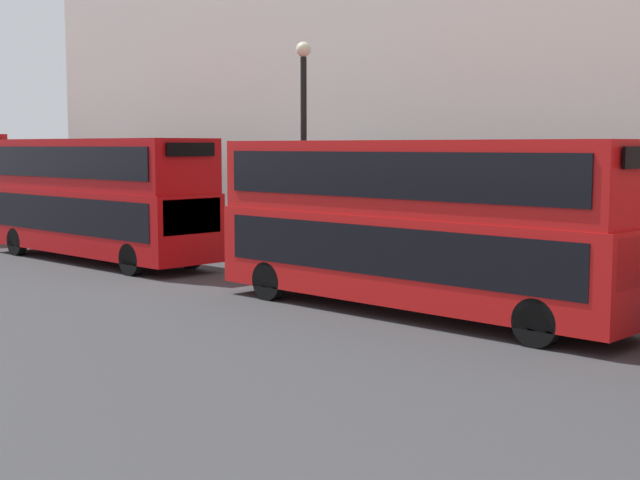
{
  "coord_description": "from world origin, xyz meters",
  "views": [
    {
      "loc": [
        -14.95,
        3.1,
        3.98
      ],
      "look_at": [
        0.48,
        18.06,
        1.7
      ],
      "focal_mm": 50.0,
      "sensor_mm": 36.0,
      "label": 1
    }
  ],
  "objects": [
    {
      "name": "bus_second_in_queue",
      "position": [
        1.6,
        15.98,
        2.27
      ],
      "size": [
        2.59,
        11.01,
        4.1
      ],
      "color": "red",
      "rests_on": "ground"
    },
    {
      "name": "bus_third_in_queue",
      "position": [
        1.6,
        29.77,
        2.33
      ],
      "size": [
        2.59,
        10.52,
        4.21
      ],
      "color": "#B20C0F",
      "rests_on": "ground"
    },
    {
      "name": "street_lamp",
      "position": [
        3.39,
        21.55,
        4.26
      ],
      "size": [
        0.44,
        0.44,
        6.95
      ],
      "color": "black",
      "rests_on": "ground"
    }
  ]
}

